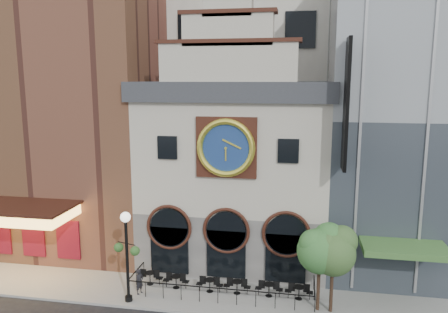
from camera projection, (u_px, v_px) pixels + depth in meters
sidewalk at (222, 293)px, 25.64m from camera, size 44.00×5.00×0.15m
clock_building at (236, 166)px, 29.65m from camera, size 12.60×8.78×18.65m
theater_building at (71, 78)px, 32.96m from camera, size 14.00×15.60×25.00m
retail_building at (435, 115)px, 28.89m from camera, size 14.00×14.40×20.00m
cafe_railing at (222, 285)px, 25.55m from camera, size 10.60×2.60×0.90m
bistro_0 at (150, 277)px, 26.57m from camera, size 1.58×0.68×0.90m
bistro_1 at (176, 281)px, 26.09m from camera, size 1.58×0.68×0.90m
bistro_2 at (210, 284)px, 25.63m from camera, size 1.58×0.68×0.90m
bistro_3 at (237, 286)px, 25.41m from camera, size 1.58×0.68×0.90m
bistro_4 at (269, 289)px, 25.09m from camera, size 1.58×0.68×0.90m
bistro_5 at (299, 291)px, 24.76m from camera, size 1.58×0.68×0.90m
pedestrian at (140, 281)px, 25.36m from camera, size 0.54×0.64×1.50m
lamppost at (127, 247)px, 24.09m from camera, size 1.62×0.85×5.21m
tree_left at (334, 250)px, 22.96m from camera, size 2.47×2.38×4.75m
tree_right at (321, 247)px, 23.12m from camera, size 2.52×2.43×4.85m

